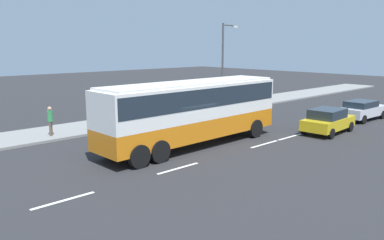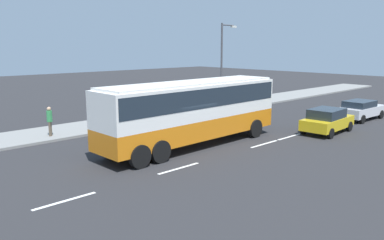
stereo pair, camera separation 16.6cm
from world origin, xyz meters
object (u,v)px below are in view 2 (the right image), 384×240
(coach_bus, at_px, (193,107))
(street_lamp, at_px, (223,61))
(car_silver_hatch, at_px, (361,109))
(pedestrian_near_curb, at_px, (200,100))
(pedestrian_at_crossing, at_px, (50,119))
(car_yellow_taxi, at_px, (327,120))

(coach_bus, distance_m, street_lamp, 11.65)
(car_silver_hatch, distance_m, street_lamp, 11.25)
(coach_bus, height_order, pedestrian_near_curb, coach_bus)
(street_lamp, bearing_deg, pedestrian_at_crossing, 177.21)
(car_yellow_taxi, bearing_deg, car_silver_hatch, 1.21)
(car_silver_hatch, bearing_deg, pedestrian_at_crossing, 154.80)
(car_yellow_taxi, relative_size, pedestrian_at_crossing, 2.39)
(car_yellow_taxi, xyz_separation_m, car_silver_hatch, (6.06, 0.47, -0.04))
(car_silver_hatch, bearing_deg, car_yellow_taxi, -173.25)
(coach_bus, distance_m, pedestrian_at_crossing, 8.78)
(pedestrian_near_curb, height_order, street_lamp, street_lamp)
(coach_bus, height_order, pedestrian_at_crossing, coach_bus)
(car_silver_hatch, height_order, street_lamp, street_lamp)
(pedestrian_at_crossing, bearing_deg, pedestrian_near_curb, 42.25)
(car_silver_hatch, height_order, pedestrian_near_curb, pedestrian_near_curb)
(pedestrian_near_curb, xyz_separation_m, street_lamp, (1.82, -0.88, 3.15))
(street_lamp, bearing_deg, car_silver_hatch, -62.06)
(pedestrian_near_curb, relative_size, street_lamp, 0.23)
(pedestrian_near_curb, distance_m, pedestrian_at_crossing, 12.70)
(car_silver_hatch, xyz_separation_m, street_lamp, (-5.02, 9.46, 3.45))
(car_silver_hatch, height_order, pedestrian_at_crossing, pedestrian_at_crossing)
(pedestrian_at_crossing, distance_m, street_lamp, 14.85)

